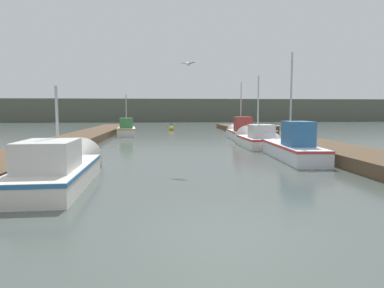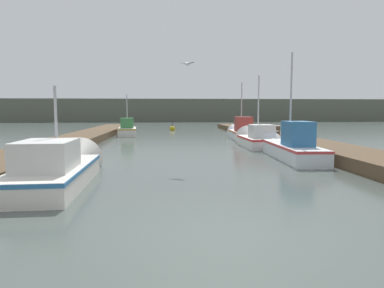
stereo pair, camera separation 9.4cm
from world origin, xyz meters
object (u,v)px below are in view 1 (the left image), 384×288
Objects in this scene: fishing_boat_4 at (127,130)px; channel_buoy at (171,129)px; fishing_boat_3 at (240,132)px; fishing_boat_2 at (256,139)px; mooring_piling_1 at (244,128)px; mooring_piling_0 at (277,136)px; fishing_boat_1 at (288,146)px; mooring_piling_2 at (275,139)px; seagull_lead at (188,64)px; fishing_boat_0 at (62,167)px.

fishing_boat_4 is 8.05m from channel_buoy.
fishing_boat_2 is at bearing -89.27° from fishing_boat_3.
channel_buoy is (-5.65, 9.37, -0.51)m from mooring_piling_1.
mooring_piling_0 is 17.74m from channel_buoy.
mooring_piling_1 is at bearing -58.92° from channel_buoy.
fishing_boat_1 is 5.85× the size of channel_buoy.
fishing_boat_3 is at bearing 97.57° from mooring_piling_2.
channel_buoy is at bearing 105.83° from fishing_boat_2.
fishing_boat_3 is at bearing -66.97° from channel_buoy.
mooring_piling_1 reaches higher than mooring_piling_0.
fishing_boat_2 is 17.17m from channel_buoy.
fishing_boat_4 is 4.60× the size of channel_buoy.
fishing_boat_2 is 8.86× the size of seagull_lead.
channel_buoy is 2.07× the size of seagull_lead.
mooring_piling_0 is (1.18, -0.22, 0.21)m from fishing_boat_2.
seagull_lead is at bearing -89.59° from channel_buoy.
seagull_lead reaches higher than fishing_boat_4.
mooring_piling_2 and channel_buoy have the same top height.
fishing_boat_2 is 7.24m from mooring_piling_1.
fishing_boat_1 is at bearing 51.30° from seagull_lead.
fishing_boat_4 is 4.03× the size of mooring_piling_0.
channel_buoy is at bearing 108.12° from mooring_piling_2.
seagull_lead is at bearing -132.56° from mooring_piling_0.
mooring_piling_2 is at bearing 41.02° from fishing_boat_0.
fishing_boat_2 is at bearing 87.94° from seagull_lead.
fishing_boat_2 is 4.86× the size of mooring_piling_2.
fishing_boat_3 is 4.28× the size of mooring_piling_1.
seagull_lead is (-4.65, -1.54, 3.41)m from fishing_boat_1.
fishing_boat_1 reaches higher than mooring_piling_1.
fishing_boat_3 is 10.97× the size of seagull_lead.
fishing_boat_0 is 5.44× the size of channel_buoy.
mooring_piling_1 is at bearing 89.66° from mooring_piling_2.
mooring_piling_0 is at bearing -10.51° from fishing_boat_2.
fishing_boat_4 is 3.72× the size of mooring_piling_1.
fishing_boat_1 is at bearing -87.12° from fishing_boat_3.
fishing_boat_0 is at bearing -94.86° from fishing_boat_4.
mooring_piling_1 is at bearing 71.16° from fishing_boat_3.
mooring_piling_0 is at bearing -70.86° from channel_buoy.
fishing_boat_1 is 9.98m from fishing_boat_3.
mooring_piling_1 is 10.95m from channel_buoy.
seagull_lead reaches higher than channel_buoy.
mooring_piling_2 is 1.82× the size of seagull_lead.
fishing_boat_1 is 1.37× the size of fishing_boat_2.
fishing_boat_0 is at bearing -131.85° from fishing_boat_2.
mooring_piling_1 is at bearing -19.01° from fishing_boat_4.
fishing_boat_3 is 5.79m from mooring_piling_2.
fishing_boat_2 reaches higher than mooring_piling_0.
fishing_boat_1 reaches higher than mooring_piling_0.
fishing_boat_0 is 1.27× the size of fishing_boat_2.
fishing_boat_2 reaches higher than mooring_piling_2.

